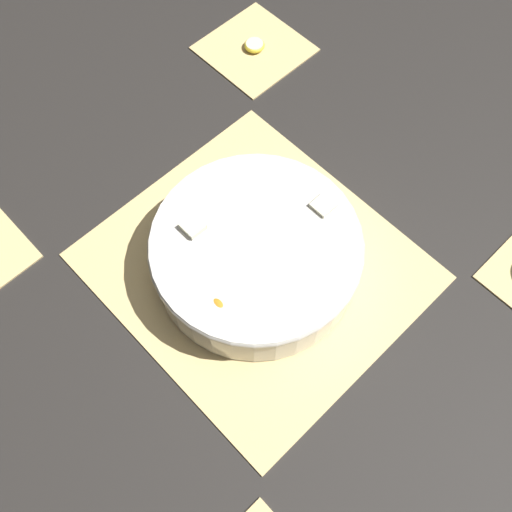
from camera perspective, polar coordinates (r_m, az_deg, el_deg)
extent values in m
plane|color=black|center=(0.88, 0.00, -1.03)|extent=(6.00, 6.00, 0.00)
cube|color=#D6B775|center=(0.88, 0.00, -0.95)|extent=(0.43, 0.40, 0.01)
cube|color=brown|center=(0.84, 8.08, -8.35)|extent=(0.01, 0.39, 0.00)
cube|color=brown|center=(0.85, 5.68, -6.17)|extent=(0.01, 0.39, 0.00)
cube|color=brown|center=(0.86, 3.35, -4.02)|extent=(0.01, 0.39, 0.00)
cube|color=brown|center=(0.87, 1.10, -1.92)|extent=(0.01, 0.39, 0.00)
cube|color=brown|center=(0.89, -1.08, 0.11)|extent=(0.01, 0.39, 0.00)
cube|color=brown|center=(0.90, -3.18, 2.07)|extent=(0.01, 0.39, 0.00)
cube|color=brown|center=(0.92, -5.20, 3.95)|extent=(0.01, 0.39, 0.00)
cube|color=brown|center=(0.94, -7.14, 5.74)|extent=(0.01, 0.39, 0.00)
cube|color=#D6B775|center=(1.14, -0.14, 19.18)|extent=(0.17, 0.17, 0.01)
cube|color=brown|center=(1.12, 1.43, 18.16)|extent=(0.00, 0.16, 0.00)
cube|color=brown|center=(1.14, -0.14, 19.24)|extent=(0.00, 0.16, 0.00)
cube|color=brown|center=(1.16, -1.67, 20.27)|extent=(0.00, 0.16, 0.00)
cylinder|color=silver|center=(0.84, 0.00, 0.22)|extent=(0.29, 0.29, 0.07)
torus|color=silver|center=(0.82, 0.00, 1.17)|extent=(0.30, 0.30, 0.01)
cylinder|color=beige|center=(0.87, -1.20, 5.98)|extent=(0.03, 0.03, 0.01)
cylinder|color=beige|center=(0.78, -1.46, -4.99)|extent=(0.03, 0.03, 0.01)
cylinder|color=beige|center=(0.87, 0.84, 1.34)|extent=(0.03, 0.03, 0.01)
cylinder|color=beige|center=(0.83, -4.45, 0.24)|extent=(0.03, 0.03, 0.01)
cylinder|color=beige|center=(0.87, 2.20, 6.68)|extent=(0.03, 0.03, 0.01)
cylinder|color=beige|center=(0.90, -1.42, 4.36)|extent=(0.03, 0.03, 0.01)
cylinder|color=beige|center=(0.84, -0.72, 3.24)|extent=(0.03, 0.03, 0.01)
cylinder|color=beige|center=(0.83, 0.84, -1.71)|extent=(0.03, 0.03, 0.01)
cube|color=beige|center=(0.79, 4.08, -4.75)|extent=(0.03, 0.03, 0.03)
cube|color=beige|center=(0.84, 7.18, 1.32)|extent=(0.02, 0.02, 0.02)
cube|color=beige|center=(0.83, -5.96, 2.52)|extent=(0.03, 0.03, 0.03)
cube|color=beige|center=(0.89, -7.13, 1.93)|extent=(0.03, 0.03, 0.03)
cube|color=beige|center=(0.83, 0.92, 1.36)|extent=(0.02, 0.02, 0.02)
cube|color=beige|center=(0.82, 1.31, -4.19)|extent=(0.03, 0.03, 0.03)
cube|color=beige|center=(0.86, 2.89, 4.84)|extent=(0.03, 0.03, 0.03)
cube|color=beige|center=(0.83, -5.83, -0.99)|extent=(0.02, 0.02, 0.02)
cube|color=beige|center=(0.82, 4.73, -1.50)|extent=(0.02, 0.02, 0.02)
cube|color=beige|center=(0.86, -2.72, 2.30)|extent=(0.02, 0.02, 0.02)
cube|color=beige|center=(0.85, 6.35, 4.44)|extent=(0.03, 0.03, 0.03)
cube|color=beige|center=(0.91, 1.05, 4.68)|extent=(0.03, 0.03, 0.03)
ellipsoid|color=orange|center=(0.81, 5.71, 0.15)|extent=(0.03, 0.02, 0.01)
ellipsoid|color=orange|center=(0.82, -4.17, -6.30)|extent=(0.03, 0.02, 0.01)
ellipsoid|color=orange|center=(0.82, 7.88, -1.26)|extent=(0.03, 0.02, 0.01)
ellipsoid|color=orange|center=(0.78, -3.58, -4.68)|extent=(0.03, 0.02, 0.02)
ellipsoid|color=orange|center=(0.87, 2.71, 2.29)|extent=(0.03, 0.02, 0.01)
ellipsoid|color=orange|center=(0.80, 0.92, -1.93)|extent=(0.03, 0.02, 0.02)
cylinder|color=beige|center=(1.13, -0.14, 19.45)|extent=(0.03, 0.03, 0.01)
torus|color=yellow|center=(1.13, -0.14, 19.45)|extent=(0.04, 0.04, 0.01)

